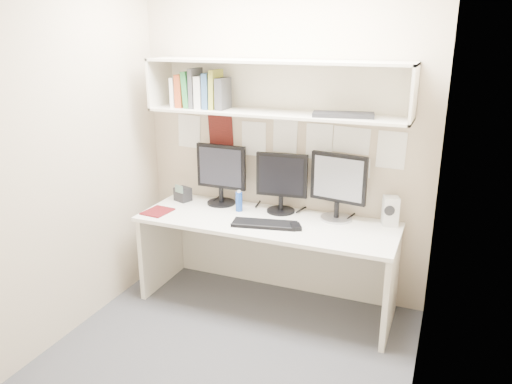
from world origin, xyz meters
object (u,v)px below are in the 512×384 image
at_px(monitor_left, 221,172).
at_px(speaker, 390,211).
at_px(monitor_center, 282,181).
at_px(maroon_notebook, 158,211).
at_px(desk, 267,262).
at_px(monitor_right, 338,185).
at_px(keyboard, 264,224).
at_px(desk_phone, 183,194).

bearing_deg(monitor_left, speaker, 1.72).
distance_m(monitor_center, speaker, 0.87).
bearing_deg(monitor_left, maroon_notebook, -133.71).
relative_size(desk, maroon_notebook, 8.76).
xyz_separation_m(monitor_center, speaker, (0.85, 0.02, -0.15)).
bearing_deg(monitor_left, monitor_right, 0.73).
bearing_deg(keyboard, desk, 90.59).
xyz_separation_m(monitor_left, keyboard, (0.52, -0.34, -0.26)).
xyz_separation_m(desk, desk_phone, (-0.83, 0.16, 0.42)).
bearing_deg(speaker, monitor_right, 165.11).
height_order(monitor_left, desk_phone, monitor_left).
relative_size(desk, monitor_center, 4.17).
distance_m(monitor_center, maroon_notebook, 1.03).
xyz_separation_m(keyboard, speaker, (0.87, 0.36, 0.10)).
distance_m(monitor_right, desk_phone, 1.35).
bearing_deg(monitor_center, speaker, -4.05).
height_order(monitor_left, monitor_right, monitor_right).
height_order(desk, maroon_notebook, maroon_notebook).
distance_m(desk, speaker, 1.04).
height_order(speaker, maroon_notebook, speaker).
height_order(monitor_center, desk_phone, monitor_center).
relative_size(speaker, maroon_notebook, 0.97).
distance_m(keyboard, desk_phone, 0.90).
bearing_deg(maroon_notebook, monitor_left, 51.13).
height_order(monitor_left, keyboard, monitor_left).
xyz_separation_m(monitor_right, keyboard, (-0.47, -0.34, -0.27)).
distance_m(monitor_right, maroon_notebook, 1.45).
distance_m(monitor_left, speaker, 1.39).
xyz_separation_m(monitor_left, monitor_center, (0.53, 0.00, -0.01)).
distance_m(speaker, desk_phone, 1.73).
height_order(monitor_right, keyboard, monitor_right).
bearing_deg(desk_phone, speaker, 23.50).
bearing_deg(monitor_right, desk, -146.60).
bearing_deg(speaker, maroon_notebook, 174.91).
bearing_deg(monitor_left, monitor_center, 0.74).
bearing_deg(desk_phone, keyboard, 2.66).
xyz_separation_m(monitor_center, desk_phone, (-0.87, -0.06, -0.20)).
bearing_deg(monitor_center, desk, -105.62).
bearing_deg(speaker, desk_phone, 164.52).
bearing_deg(desk, desk_phone, 169.30).
height_order(monitor_center, maroon_notebook, monitor_center).
bearing_deg(maroon_notebook, monitor_center, 28.75).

